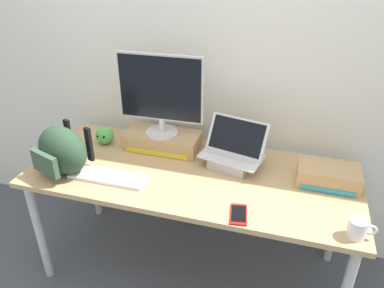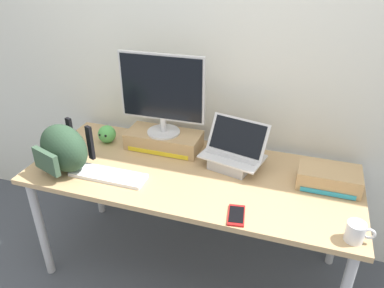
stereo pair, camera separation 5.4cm
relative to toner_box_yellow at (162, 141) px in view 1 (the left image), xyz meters
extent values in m
plane|color=#474C56|center=(0.25, -0.21, -0.79)|extent=(20.00, 20.00, 0.00)
cube|color=silver|center=(0.25, 0.27, 0.51)|extent=(7.00, 0.10, 2.60)
cube|color=tan|center=(0.25, -0.21, -0.07)|extent=(1.83, 0.76, 0.03)
cylinder|color=#B2B2B7|center=(-0.60, -0.53, -0.44)|extent=(0.05, 0.05, 0.71)
cylinder|color=#B2B2B7|center=(-0.60, 0.11, -0.44)|extent=(0.05, 0.05, 0.71)
cylinder|color=#B2B2B7|center=(1.11, 0.11, -0.44)|extent=(0.05, 0.05, 0.71)
cube|color=tan|center=(0.00, 0.00, 0.00)|extent=(0.46, 0.21, 0.10)
cube|color=yellow|center=(0.00, -0.11, -0.03)|extent=(0.39, 0.00, 0.03)
cylinder|color=silver|center=(0.00, 0.00, 0.06)|extent=(0.20, 0.20, 0.01)
cylinder|color=silver|center=(0.00, 0.00, 0.11)|extent=(0.04, 0.04, 0.09)
cube|color=silver|center=(0.00, 0.00, 0.34)|extent=(0.51, 0.03, 0.40)
cube|color=black|center=(0.00, -0.01, 0.34)|extent=(0.49, 0.02, 0.38)
cube|color=#ADADB2|center=(0.45, -0.09, -0.02)|extent=(0.26, 0.24, 0.06)
cube|color=silver|center=(0.45, -0.09, 0.02)|extent=(0.38, 0.29, 0.01)
cube|color=#B7B7BC|center=(0.46, -0.07, 0.02)|extent=(0.32, 0.18, 0.00)
cube|color=silver|center=(0.47, -0.03, 0.12)|extent=(0.36, 0.18, 0.19)
cube|color=black|center=(0.47, -0.04, 0.12)|extent=(0.32, 0.16, 0.17)
cube|color=white|center=(-0.17, -0.40, -0.04)|extent=(0.43, 0.13, 0.02)
cube|color=silver|center=(-0.17, -0.40, -0.03)|extent=(0.40, 0.11, 0.00)
ellipsoid|color=#28422D|center=(-0.43, -0.40, 0.08)|extent=(0.37, 0.30, 0.27)
cube|color=#38513D|center=(-0.47, -0.51, 0.06)|extent=(0.19, 0.09, 0.12)
cube|color=black|center=(-0.48, -0.27, 0.10)|extent=(0.04, 0.03, 0.20)
cube|color=black|center=(-0.31, -0.33, 0.10)|extent=(0.04, 0.03, 0.20)
cylinder|color=silver|center=(1.09, -0.51, -0.01)|extent=(0.08, 0.08, 0.09)
torus|color=silver|center=(1.15, -0.51, 0.00)|extent=(0.06, 0.01, 0.06)
cube|color=red|center=(0.57, -0.51, -0.05)|extent=(0.10, 0.16, 0.01)
cube|color=black|center=(0.57, -0.51, -0.04)|extent=(0.09, 0.13, 0.00)
sphere|color=#56B256|center=(-0.37, -0.05, 0.00)|extent=(0.11, 0.11, 0.11)
sphere|color=black|center=(-0.39, -0.09, 0.02)|extent=(0.02, 0.02, 0.02)
sphere|color=black|center=(-0.35, -0.09, 0.02)|extent=(0.02, 0.02, 0.02)
cube|color=tan|center=(0.98, -0.12, 0.00)|extent=(0.32, 0.18, 0.10)
cube|color=#2899BC|center=(0.98, -0.21, -0.03)|extent=(0.27, 0.00, 0.02)
camera|label=1|loc=(0.75, -1.90, 1.11)|focal=34.93mm
camera|label=2|loc=(0.80, -1.89, 1.11)|focal=34.93mm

